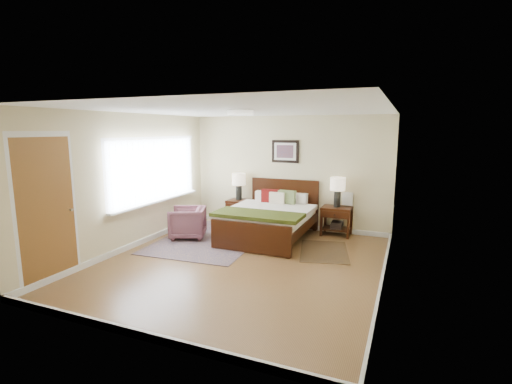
# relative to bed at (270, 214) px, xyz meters

# --- Properties ---
(floor) EXTENTS (5.00, 5.00, 0.00)m
(floor) POSITION_rel_bed_xyz_m (0.06, -1.51, -0.50)
(floor) COLOR brown
(floor) RESTS_ON ground
(back_wall) EXTENTS (4.50, 0.04, 2.50)m
(back_wall) POSITION_rel_bed_xyz_m (0.06, 0.99, 0.75)
(back_wall) COLOR beige
(back_wall) RESTS_ON ground
(front_wall) EXTENTS (4.50, 0.04, 2.50)m
(front_wall) POSITION_rel_bed_xyz_m (0.06, -4.01, 0.75)
(front_wall) COLOR beige
(front_wall) RESTS_ON ground
(left_wall) EXTENTS (0.04, 5.00, 2.50)m
(left_wall) POSITION_rel_bed_xyz_m (-2.19, -1.51, 0.75)
(left_wall) COLOR beige
(left_wall) RESTS_ON ground
(right_wall) EXTENTS (0.04, 5.00, 2.50)m
(right_wall) POSITION_rel_bed_xyz_m (2.31, -1.51, 0.75)
(right_wall) COLOR beige
(right_wall) RESTS_ON ground
(ceiling) EXTENTS (4.50, 5.00, 0.02)m
(ceiling) POSITION_rel_bed_xyz_m (0.06, -1.51, 2.00)
(ceiling) COLOR white
(ceiling) RESTS_ON back_wall
(window) EXTENTS (0.11, 2.72, 1.32)m
(window) POSITION_rel_bed_xyz_m (-2.13, -0.81, 0.87)
(window) COLOR silver
(window) RESTS_ON left_wall
(door) EXTENTS (0.06, 1.00, 2.18)m
(door) POSITION_rel_bed_xyz_m (-2.17, -3.26, 0.57)
(door) COLOR silver
(door) RESTS_ON ground
(ceil_fixture) EXTENTS (0.44, 0.44, 0.08)m
(ceil_fixture) POSITION_rel_bed_xyz_m (0.06, -1.51, 1.96)
(ceil_fixture) COLOR white
(ceil_fixture) RESTS_ON ceiling
(bed) EXTENTS (1.67, 2.02, 1.09)m
(bed) POSITION_rel_bed_xyz_m (0.00, 0.00, 0.00)
(bed) COLOR #361708
(bed) RESTS_ON ground
(wall_art) EXTENTS (0.62, 0.05, 0.50)m
(wall_art) POSITION_rel_bed_xyz_m (0.00, 0.96, 1.22)
(wall_art) COLOR black
(wall_art) RESTS_ON back_wall
(nightstand_left) EXTENTS (0.50, 0.45, 0.59)m
(nightstand_left) POSITION_rel_bed_xyz_m (-1.05, 0.74, -0.03)
(nightstand_left) COLOR #361708
(nightstand_left) RESTS_ON ground
(nightstand_right) EXTENTS (0.61, 0.46, 0.61)m
(nightstand_right) POSITION_rel_bed_xyz_m (1.21, 0.75, -0.13)
(nightstand_right) COLOR #361708
(nightstand_right) RESTS_ON ground
(lamp_left) EXTENTS (0.31, 0.31, 0.61)m
(lamp_left) POSITION_rel_bed_xyz_m (-1.05, 0.76, 0.51)
(lamp_left) COLOR black
(lamp_left) RESTS_ON nightstand_left
(lamp_right) EXTENTS (0.31, 0.31, 0.61)m
(lamp_right) POSITION_rel_bed_xyz_m (1.21, 0.76, 0.52)
(lamp_right) COLOR black
(lamp_right) RESTS_ON nightstand_right
(armchair) EXTENTS (0.91, 0.90, 0.64)m
(armchair) POSITION_rel_bed_xyz_m (-1.57, -0.60, -0.18)
(armchair) COLOR brown
(armchair) RESTS_ON ground
(rug_persian) EXTENTS (2.05, 2.77, 0.01)m
(rug_persian) POSITION_rel_bed_xyz_m (-1.08, -0.51, -0.50)
(rug_persian) COLOR #0C123E
(rug_persian) RESTS_ON ground
(rug_navy) EXTENTS (1.11, 1.42, 0.01)m
(rug_navy) POSITION_rel_bed_xyz_m (1.21, -0.40, -0.50)
(rug_navy) COLOR black
(rug_navy) RESTS_ON ground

